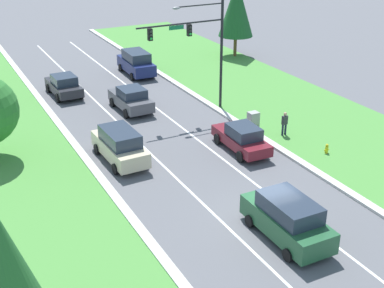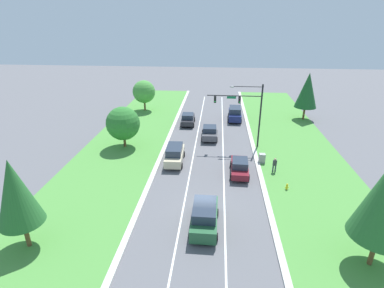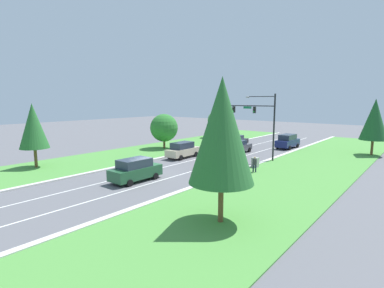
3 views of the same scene
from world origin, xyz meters
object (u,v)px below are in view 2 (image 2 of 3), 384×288
Objects in this scene: burgundy_sedan at (240,166)px; navy_suv at (235,113)px; oak_near_left_tree at (144,92)px; forest_suv at (205,216)px; conifer_far_right_tree at (307,90)px; conifer_mid_left_tree at (15,192)px; graphite_sedan at (210,132)px; traffic_signal_mast at (246,107)px; charcoal_sedan at (188,119)px; fire_hydrant at (287,187)px; utility_cabinet at (262,158)px; champagne_suv at (175,154)px; pedestrian at (275,165)px; oak_far_left_tree at (123,124)px.

navy_suv is at bearing 91.01° from burgundy_sedan.
forest_suv is at bearing -68.79° from oak_near_left_tree.
conifer_mid_left_tree is at bearing -130.82° from conifer_far_right_tree.
graphite_sedan reaches higher than burgundy_sedan.
charcoal_sedan is at bearing 134.33° from traffic_signal_mast.
fire_hydrant is at bearing 39.19° from forest_suv.
utility_cabinet is at bearing 39.14° from conifer_mid_left_tree.
champagne_suv is at bearing -67.79° from oak_near_left_tree.
fire_hydrant is (1.67, -5.67, -0.23)m from utility_cabinet.
conifer_mid_left_tree is (-12.41, -22.19, 3.69)m from graphite_sedan.
charcoal_sedan is (-7.92, 8.11, -4.48)m from traffic_signal_mast.
conifer_far_right_tree is (14.90, 9.44, 3.92)m from graphite_sedan.
navy_suv is 0.72× the size of conifer_mid_left_tree.
traffic_signal_mast reaches higher than navy_suv.
charcoal_sedan is 0.60× the size of conifer_far_right_tree.
oak_near_left_tree is at bearing 111.59° from forest_suv.
conifer_mid_left_tree reaches higher than oak_near_left_tree.
conifer_far_right_tree reaches higher than utility_cabinet.
champagne_suv reaches higher than graphite_sedan.
oak_near_left_tree is at bearing 110.62° from champagne_suv.
champagne_suv is 11.88m from forest_suv.
utility_cabinet is 5.92m from fire_hydrant.
charcoal_sedan is 15.95m from utility_cabinet.
graphite_sedan is at bearing -147.66° from conifer_far_right_tree.
graphite_sedan is (3.54, -5.58, 0.03)m from charcoal_sedan.
navy_suv is 7.22× the size of fire_hydrant.
graphite_sedan reaches higher than utility_cabinet.
pedestrian is (3.42, -17.51, -0.15)m from navy_suv.
pedestrian is at bearing -53.25° from graphite_sedan.
pedestrian is 0.32× the size of oak_far_left_tree.
oak_far_left_tree is (-18.57, 8.82, 2.84)m from fire_hydrant.
traffic_signal_mast is 11.66m from navy_suv.
forest_suv is at bearing 14.67° from conifer_mid_left_tree.
charcoal_sedan reaches higher than pedestrian.
fire_hydrant is 31.95m from oak_near_left_tree.
utility_cabinet is 1.64× the size of fire_hydrant.
conifer_far_right_tree is at bearing 40.96° from champagne_suv.
graphite_sedan reaches higher than pedestrian.
graphite_sedan is 11.63m from oak_far_left_tree.
navy_suv is (3.79, 8.31, 0.19)m from graphite_sedan.
forest_suv is at bearing -116.83° from utility_cabinet.
fire_hydrant is 22.77m from conifer_mid_left_tree.
navy_suv reaches higher than burgundy_sedan.
oak_far_left_tree is at bearing -152.48° from conifer_far_right_tree.
burgundy_sedan is (-0.88, -7.29, -4.49)m from traffic_signal_mast.
conifer_mid_left_tree is at bearing -154.98° from fire_hydrant.
graphite_sedan is 18.89m from forest_suv.
charcoal_sedan is at bearing 52.93° from oak_far_left_tree.
forest_suv is 9.85m from fire_hydrant.
conifer_mid_left_tree is at bearing -120.57° from graphite_sedan.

